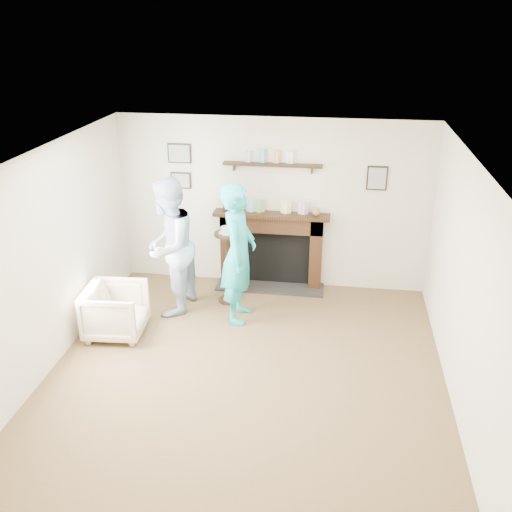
% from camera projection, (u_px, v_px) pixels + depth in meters
% --- Properties ---
extents(ground, '(5.00, 5.00, 0.00)m').
position_uv_depth(ground, '(245.00, 377.00, 6.48)').
color(ground, brown).
rests_on(ground, ground).
extents(room_shell, '(4.54, 5.02, 2.52)m').
position_uv_depth(room_shell, '(254.00, 222.00, 6.47)').
color(room_shell, beige).
rests_on(room_shell, ground).
extents(armchair, '(0.78, 0.76, 0.66)m').
position_uv_depth(armchair, '(118.00, 333.00, 7.35)').
color(armchair, '#BBAE8B').
rests_on(armchair, ground).
extents(man, '(0.82, 0.99, 1.89)m').
position_uv_depth(man, '(173.00, 309.00, 7.94)').
color(man, '#A2B0CA').
rests_on(man, ground).
extents(woman, '(0.46, 0.69, 1.88)m').
position_uv_depth(woman, '(239.00, 317.00, 7.73)').
color(woman, '#21BDAD').
rests_on(woman, ground).
extents(pedestal_table, '(0.37, 0.37, 1.19)m').
position_uv_depth(pedestal_table, '(228.00, 254.00, 7.89)').
color(pedestal_table, black).
rests_on(pedestal_table, ground).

